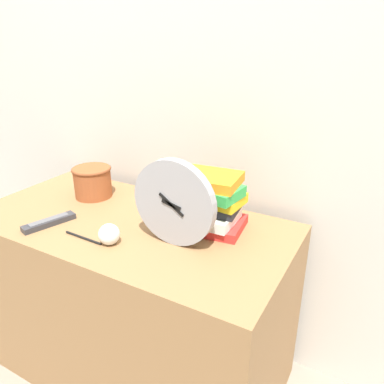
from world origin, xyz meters
name	(u,v)px	position (x,y,z in m)	size (l,w,h in m)	color
wall_back	(178,71)	(0.00, 0.67, 1.20)	(6.00, 0.04, 2.40)	beige
desk	(134,299)	(0.00, 0.30, 0.35)	(1.19, 0.60, 0.70)	olive
desk_clock	(174,203)	(0.23, 0.25, 0.85)	(0.29, 0.04, 0.29)	#99999E
book_stack	(209,202)	(0.28, 0.40, 0.80)	(0.27, 0.20, 0.20)	red
basket	(93,181)	(-0.27, 0.41, 0.77)	(0.16, 0.16, 0.13)	#994C28
tv_remote	(49,222)	(-0.23, 0.14, 0.71)	(0.09, 0.19, 0.02)	#333338
crumpled_paper_ball	(109,234)	(0.05, 0.14, 0.74)	(0.07, 0.07, 0.07)	white
pen	(83,238)	(-0.05, 0.12, 0.71)	(0.16, 0.01, 0.01)	black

